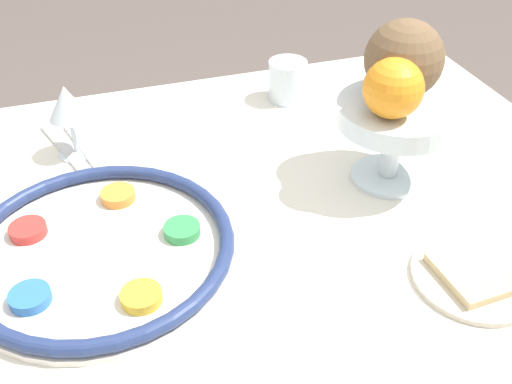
# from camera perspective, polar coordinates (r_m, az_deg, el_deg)

# --- Properties ---
(seder_plate) EXTENTS (0.36, 0.36, 0.03)m
(seder_plate) POSITION_cam_1_polar(r_m,az_deg,el_deg) (0.82, -14.64, -5.18)
(seder_plate) COLOR silver
(seder_plate) RESTS_ON dining_table
(wine_glass) EXTENTS (0.06, 0.06, 0.12)m
(wine_glass) POSITION_cam_1_polar(r_m,az_deg,el_deg) (0.99, -17.53, 7.82)
(wine_glass) COLOR silver
(wine_glass) RESTS_ON dining_table
(fruit_stand) EXTENTS (0.18, 0.18, 0.13)m
(fruit_stand) POSITION_cam_1_polar(r_m,az_deg,el_deg) (0.91, 13.18, 6.49)
(fruit_stand) COLOR silver
(fruit_stand) RESTS_ON dining_table
(orange_fruit) EXTENTS (0.08, 0.08, 0.08)m
(orange_fruit) POSITION_cam_1_polar(r_m,az_deg,el_deg) (0.84, 12.95, 9.60)
(orange_fruit) COLOR orange
(orange_fruit) RESTS_ON fruit_stand
(coconut) EXTENTS (0.11, 0.11, 0.11)m
(coconut) POSITION_cam_1_polar(r_m,az_deg,el_deg) (0.89, 13.91, 12.19)
(coconut) COLOR brown
(coconut) RESTS_ON fruit_stand
(bread_plate) EXTENTS (0.16, 0.16, 0.02)m
(bread_plate) POSITION_cam_1_polar(r_m,az_deg,el_deg) (0.81, 20.19, -7.44)
(bread_plate) COLOR beige
(bread_plate) RESTS_ON dining_table
(cup_mid) EXTENTS (0.07, 0.07, 0.08)m
(cup_mid) POSITION_cam_1_polar(r_m,az_deg,el_deg) (1.14, 3.02, 10.56)
(cup_mid) COLOR silver
(cup_mid) RESTS_ON dining_table
(fork_left) EXTENTS (0.08, 0.18, 0.01)m
(fork_left) POSITION_cam_1_polar(r_m,az_deg,el_deg) (1.05, -17.68, 3.98)
(fork_left) COLOR silver
(fork_left) RESTS_ON dining_table
(fork_right) EXTENTS (0.06, 0.18, 0.01)m
(fork_right) POSITION_cam_1_polar(r_m,az_deg,el_deg) (1.05, -16.07, 4.29)
(fork_right) COLOR silver
(fork_right) RESTS_ON dining_table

